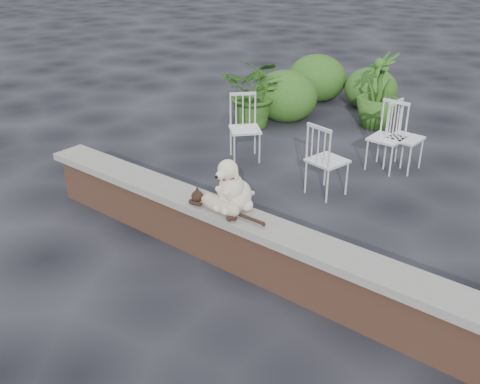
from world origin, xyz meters
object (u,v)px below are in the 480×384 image
Objects in this scene: potted_plant_a at (256,92)px; chair_a at (245,128)px; cat at (220,204)px; chair_c at (328,159)px; potted_plant_b at (379,90)px; chair_e at (405,137)px; dog at (236,183)px; chair_b at (386,137)px.

chair_a is at bearing -58.72° from potted_plant_a.
cat is 2.04m from chair_c.
chair_a is at bearing 126.41° from cat.
potted_plant_a is (-2.26, 1.50, 0.12)m from chair_c.
chair_c and chair_a have the same top height.
chair_e is at bearing -52.39° from potted_plant_b.
chair_a is 2.65m from potted_plant_b.
cat is at bearing -114.90° from dog.
dog reaches higher than chair_a.
chair_b is 1.21m from chair_c.
chair_a is 2.22m from chair_e.
chair_c is (0.01, 2.03, -0.20)m from cat.
cat is at bearing -104.43° from chair_a.
chair_c is at bearing 93.02° from cat.
chair_e is at bearing -18.17° from chair_a.
chair_b is (0.15, 3.06, -0.39)m from dog.
chair_e is at bearing -3.12° from potted_plant_a.
potted_plant_b is (-0.67, 2.78, 0.16)m from chair_c.
chair_a is 0.75× the size of potted_plant_b.
chair_b is 0.26m from chair_e.
chair_a is (-1.73, -0.92, 0.00)m from chair_b.
potted_plant_b is at bearing 102.29° from dog.
chair_c is 2.71m from potted_plant_a.
chair_c is 0.80× the size of potted_plant_a.
cat is 1.10× the size of chair_e.
potted_plant_a is (-2.33, 3.38, -0.27)m from dog.
cat is 4.18m from potted_plant_a.
potted_plant_b is (0.83, 2.51, 0.16)m from chair_a.
potted_plant_a is at bearing -22.02° from chair_c.
chair_e is 2.69m from potted_plant_a.
chair_a is (-1.51, 0.26, 0.00)m from chair_c.
potted_plant_b is at bearing -64.79° from chair_c.
cat is at bearing 175.21° from chair_e.
chair_c is 0.75× the size of potted_plant_b.
dog is 4.72m from potted_plant_b.
potted_plant_a reaches higher than chair_a.
chair_e is at bearing 41.40° from chair_b.
potted_plant_b reaches higher than cat.
dog is at bearing -80.88° from potted_plant_b.
chair_a is (-1.50, 2.29, -0.20)m from cat.
potted_plant_a reaches higher than chair_e.
potted_plant_b is at bearing 119.76° from chair_b.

